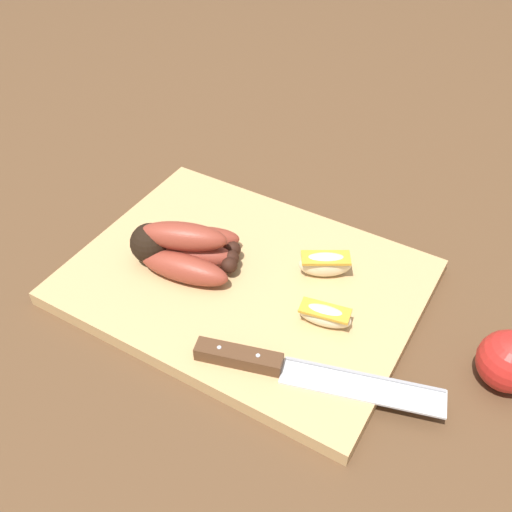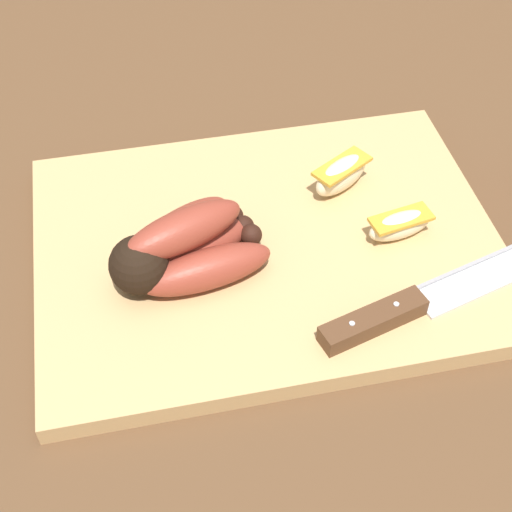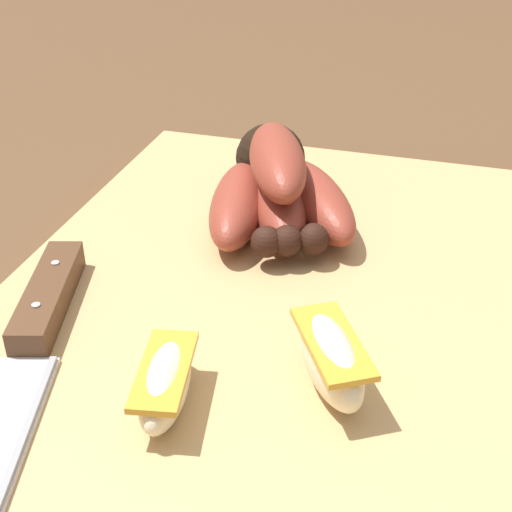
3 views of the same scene
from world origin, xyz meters
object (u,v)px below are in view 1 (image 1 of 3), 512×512
(banana_bunch, at_px, (182,249))
(apple_wedge_near, at_px, (325,315))
(chefs_knife, at_px, (281,367))
(whole_apple, at_px, (509,361))
(apple_wedge_middle, at_px, (325,264))

(banana_bunch, relative_size, apple_wedge_near, 2.17)
(banana_bunch, height_order, chefs_knife, banana_bunch)
(chefs_knife, xyz_separation_m, whole_apple, (-0.22, -0.13, 0.01))
(apple_wedge_middle, height_order, whole_apple, whole_apple)
(apple_wedge_near, height_order, whole_apple, whole_apple)
(apple_wedge_near, xyz_separation_m, whole_apple, (-0.21, -0.04, 0.00))
(apple_wedge_near, distance_m, apple_wedge_middle, 0.09)
(banana_bunch, relative_size, chefs_knife, 0.54)
(chefs_knife, xyz_separation_m, apple_wedge_near, (-0.01, -0.09, 0.01))
(chefs_knife, bearing_deg, banana_bunch, -24.35)
(apple_wedge_middle, distance_m, whole_apple, 0.24)
(chefs_knife, relative_size, apple_wedge_near, 4.04)
(whole_apple, bearing_deg, chefs_knife, 30.65)
(whole_apple, bearing_deg, apple_wedge_middle, -8.24)
(apple_wedge_middle, bearing_deg, whole_apple, 171.76)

